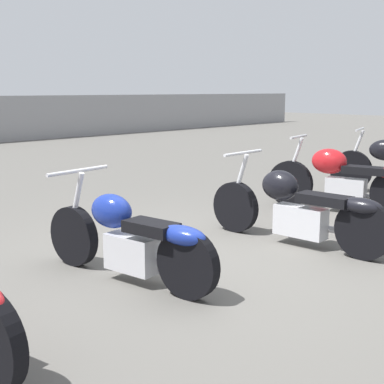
% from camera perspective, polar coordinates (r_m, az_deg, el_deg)
% --- Properties ---
extents(ground_plane, '(60.00, 60.00, 0.00)m').
position_cam_1_polar(ground_plane, '(5.36, 1.38, -7.09)').
color(ground_plane, '#5B5954').
extents(motorcycle_slot_2, '(0.70, 1.94, 0.94)m').
position_cam_1_polar(motorcycle_slot_2, '(4.67, -6.65, -4.93)').
color(motorcycle_slot_2, black).
rests_on(motorcycle_slot_2, ground_plane).
extents(motorcycle_slot_3, '(0.69, 2.18, 0.96)m').
position_cam_1_polar(motorcycle_slot_3, '(5.82, 11.31, -1.72)').
color(motorcycle_slot_3, black).
rests_on(motorcycle_slot_3, ground_plane).
extents(motorcycle_slot_4, '(0.69, 2.09, 1.02)m').
position_cam_1_polar(motorcycle_slot_4, '(7.54, 15.85, 1.25)').
color(motorcycle_slot_4, black).
rests_on(motorcycle_slot_4, ground_plane).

